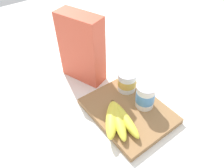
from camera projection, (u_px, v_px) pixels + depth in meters
ground_plane at (128, 113)px, 0.78m from camera, size 2.40×2.40×0.00m
cutting_board at (128, 111)px, 0.77m from camera, size 0.30×0.23×0.02m
cereal_box at (82, 48)px, 0.83m from camera, size 0.19×0.13×0.28m
yogurt_cup_front at (127, 81)px, 0.81m from camera, size 0.07×0.07×0.08m
yogurt_cup_back at (145, 96)px, 0.74m from camera, size 0.07×0.07×0.09m
banana_bunch at (118, 119)px, 0.71m from camera, size 0.18×0.13×0.03m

